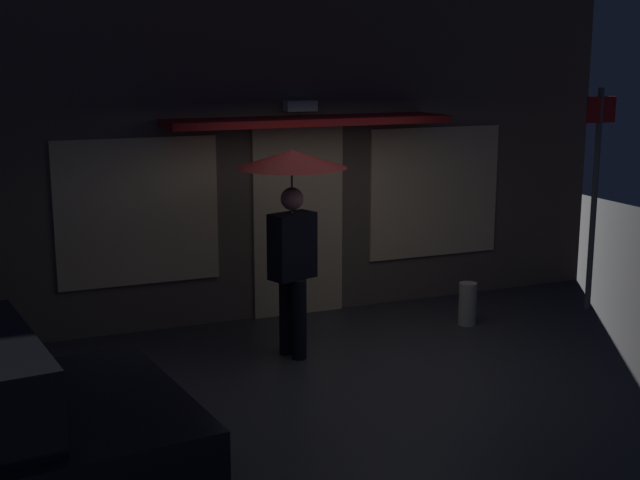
# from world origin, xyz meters

# --- Properties ---
(ground_plane) EXTENTS (18.00, 18.00, 0.00)m
(ground_plane) POSITION_xyz_m (0.00, 0.00, 0.00)
(ground_plane) COLOR #2D2D33
(building_facade) EXTENTS (8.16, 1.00, 4.06)m
(building_facade) POSITION_xyz_m (-0.00, 2.34, 2.01)
(building_facade) COLOR brown
(building_facade) RESTS_ON ground
(person_with_umbrella) EXTENTS (1.09, 1.09, 2.11)m
(person_with_umbrella) POSITION_xyz_m (-0.60, 0.80, 1.63)
(person_with_umbrella) COLOR black
(person_with_umbrella) RESTS_ON ground
(street_sign_post) EXTENTS (0.40, 0.07, 2.64)m
(street_sign_post) POSITION_xyz_m (3.29, 1.01, 1.49)
(street_sign_post) COLOR #595B60
(street_sign_post) RESTS_ON ground
(sidewalk_bollard) EXTENTS (0.20, 0.20, 0.49)m
(sidewalk_bollard) POSITION_xyz_m (1.61, 1.04, 0.24)
(sidewalk_bollard) COLOR #B2A899
(sidewalk_bollard) RESTS_ON ground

